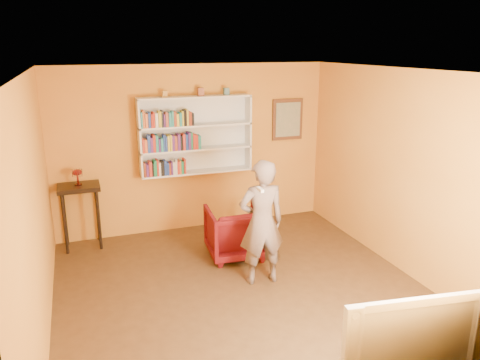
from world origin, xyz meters
The scene contains 15 objects.
room_shell centered at (0.00, 0.00, 1.02)m, with size 5.30×5.80×2.88m.
bookshelf centered at (0.00, 2.41, 1.59)m, with size 1.80×0.29×1.23m.
books_row_lower centered at (-0.54, 2.30, 1.12)m, with size 0.66×0.19×0.25m.
books_row_middle centered at (-0.40, 2.30, 1.52)m, with size 0.91×0.18×0.27m.
books_row_upper centered at (-0.46, 2.30, 1.89)m, with size 0.81×0.19×0.26m.
ornament_left centered at (-0.47, 2.35, 2.26)m, with size 0.07×0.07×0.10m, color #B88734.
ornament_centre centered at (0.10, 2.35, 2.28)m, with size 0.09×0.09×0.13m, color brown.
ornament_right centered at (0.51, 2.35, 2.27)m, with size 0.08×0.08×0.11m, color slate.
framed_painting centered at (1.65, 2.46, 1.75)m, with size 0.55×0.05×0.70m.
console_table centered at (-1.83, 2.25, 0.81)m, with size 0.60×0.46×0.98m.
ruby_lustre centered at (-1.83, 2.25, 1.16)m, with size 0.15×0.15×0.24m.
armchair centered at (0.26, 1.17, 0.37)m, with size 0.78×0.81×0.74m, color #45040B.
person centered at (0.32, 0.33, 0.82)m, with size 0.60×0.39×1.64m, color brown.
game_remote centered at (0.18, 0.05, 1.35)m, with size 0.04×0.15×0.04m, color white.
television centered at (0.50, -2.25, 0.86)m, with size 1.20×0.16×0.69m, color black.
Camera 1 is at (-1.79, -4.78, 2.98)m, focal length 35.00 mm.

